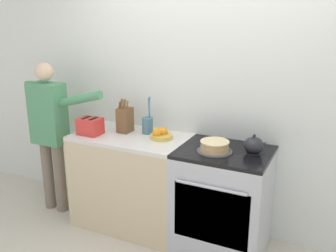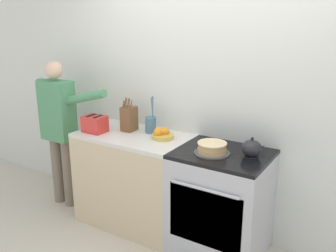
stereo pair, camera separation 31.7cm
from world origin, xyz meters
name	(u,v)px [view 2 (the right image)]	position (x,y,z in m)	size (l,w,h in m)	color
wall_back	(213,92)	(0.00, 0.63, 1.30)	(8.00, 0.04, 2.60)	silver
counter_cabinet	(135,179)	(-0.63, 0.31, 0.45)	(1.04, 0.61, 0.90)	beige
stove_range	(220,203)	(0.26, 0.30, 0.45)	(0.75, 0.64, 0.90)	#B7BABF
layer_cake	(212,148)	(0.19, 0.24, 0.94)	(0.29, 0.29, 0.09)	#4C4C51
tea_kettle	(252,148)	(0.48, 0.34, 0.96)	(0.19, 0.16, 0.16)	#232328
knife_block	(129,118)	(-0.74, 0.38, 1.01)	(0.11, 0.14, 0.32)	brown
utensil_crock	(151,124)	(-0.52, 0.43, 0.98)	(0.10, 0.10, 0.35)	#477084
fruit_bowl	(162,134)	(-0.34, 0.35, 0.94)	(0.20, 0.20, 0.10)	gold
toaster	(95,124)	(-0.98, 0.18, 0.97)	(0.22, 0.16, 0.16)	red
person_baker	(59,123)	(-1.49, 0.20, 0.90)	(0.90, 0.20, 1.52)	#7A6B5B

